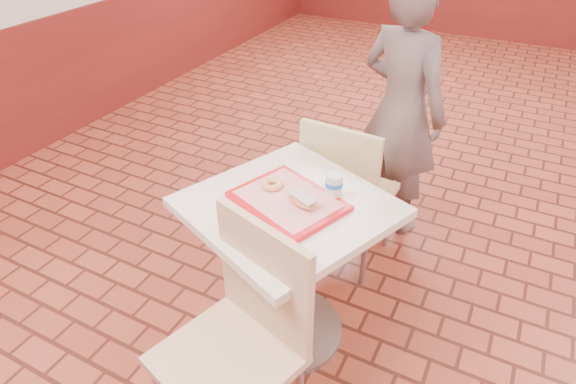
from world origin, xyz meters
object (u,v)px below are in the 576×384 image
at_px(chair_main_front, 242,332).
at_px(paper_cup, 334,184).
at_px(serving_tray, 288,201).
at_px(main_table, 288,251).
at_px(customer, 401,111).
at_px(long_john_donut, 302,201).
at_px(chair_main_back, 346,189).
at_px(ring_donut, 272,184).

bearing_deg(chair_main_front, paper_cup, 97.93).
xyz_separation_m(serving_tray, paper_cup, (0.16, 0.12, 0.06)).
bearing_deg(main_table, customer, 82.35).
relative_size(serving_tray, paper_cup, 4.67).
relative_size(main_table, long_john_donut, 5.27).
distance_m(chair_main_back, serving_tray, 0.69).
bearing_deg(main_table, ring_donut, 156.89).
height_order(long_john_donut, paper_cup, paper_cup).
height_order(chair_main_front, chair_main_back, chair_main_front).
height_order(main_table, paper_cup, paper_cup).
distance_m(serving_tray, long_john_donut, 0.08).
bearing_deg(serving_tray, ring_donut, 156.89).
bearing_deg(ring_donut, paper_cup, 16.75).
xyz_separation_m(chair_main_front, customer, (0.10, 1.67, 0.24)).
relative_size(chair_main_back, paper_cup, 10.10).
xyz_separation_m(chair_main_back, customer, (0.12, 0.55, 0.27)).
xyz_separation_m(chair_main_front, paper_cup, (0.10, 0.62, 0.33)).
bearing_deg(paper_cup, serving_tray, -142.29).
bearing_deg(customer, serving_tray, 103.42).
distance_m(chair_main_back, paper_cup, 0.63).
distance_m(main_table, long_john_donut, 0.32).
relative_size(long_john_donut, paper_cup, 1.65).
height_order(serving_tray, long_john_donut, long_john_donut).
relative_size(chair_main_back, long_john_donut, 6.14).
relative_size(serving_tray, ring_donut, 4.67).
bearing_deg(ring_donut, customer, 77.05).
bearing_deg(main_table, chair_main_front, -83.13).
height_order(customer, paper_cup, customer).
height_order(chair_main_front, long_john_donut, chair_main_front).
xyz_separation_m(ring_donut, paper_cup, (0.26, 0.08, 0.03)).
distance_m(chair_main_front, long_john_donut, 0.57).
bearing_deg(long_john_donut, ring_donut, 161.71).
bearing_deg(paper_cup, chair_main_back, 103.38).
relative_size(customer, ring_donut, 16.93).
relative_size(chair_main_front, chair_main_back, 1.05).
bearing_deg(main_table, serving_tray, 180.00).
relative_size(ring_donut, long_john_donut, 0.61).
xyz_separation_m(serving_tray, ring_donut, (-0.10, 0.04, 0.03)).
bearing_deg(ring_donut, chair_main_front, -73.34).
bearing_deg(paper_cup, ring_donut, -163.25).
bearing_deg(paper_cup, chair_main_front, -98.92).
distance_m(customer, serving_tray, 1.18).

